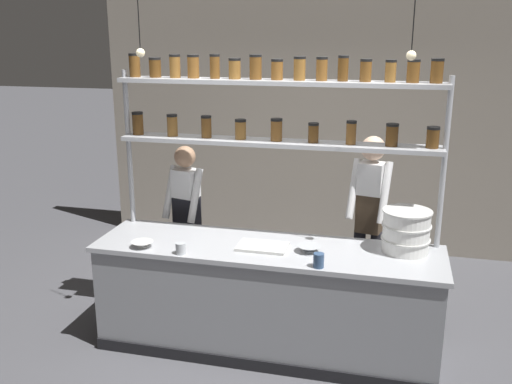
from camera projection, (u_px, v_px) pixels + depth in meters
ground_plane at (266, 347)px, 4.88m from camera, size 40.00×40.00×0.00m
back_wall at (315, 123)px, 6.86m from camera, size 5.23×0.12×3.07m
prep_counter at (267, 298)px, 4.75m from camera, size 2.83×0.76×0.92m
spice_shelf_unit at (275, 114)px, 4.65m from camera, size 2.72×0.28×2.42m
chef_left at (187, 216)px, 5.45m from camera, size 0.41×0.33×1.58m
chef_center at (369, 214)px, 5.20m from camera, size 0.41×0.33×1.71m
container_stack at (406, 231)px, 4.48m from camera, size 0.39×0.39×0.34m
cutting_board at (262, 247)px, 4.59m from camera, size 0.40×0.26×0.02m
prep_bowl_near_left at (142, 244)px, 4.60m from camera, size 0.18×0.18×0.05m
prep_bowl_center_front at (309, 249)px, 4.51m from camera, size 0.19×0.19×0.05m
serving_cup_front at (319, 260)px, 4.21m from camera, size 0.08×0.08×0.11m
serving_cup_by_board at (181, 248)px, 4.46m from camera, size 0.08×0.08×0.09m
pendant_light_row at (268, 50)px, 4.20m from camera, size 2.12×0.07×0.61m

